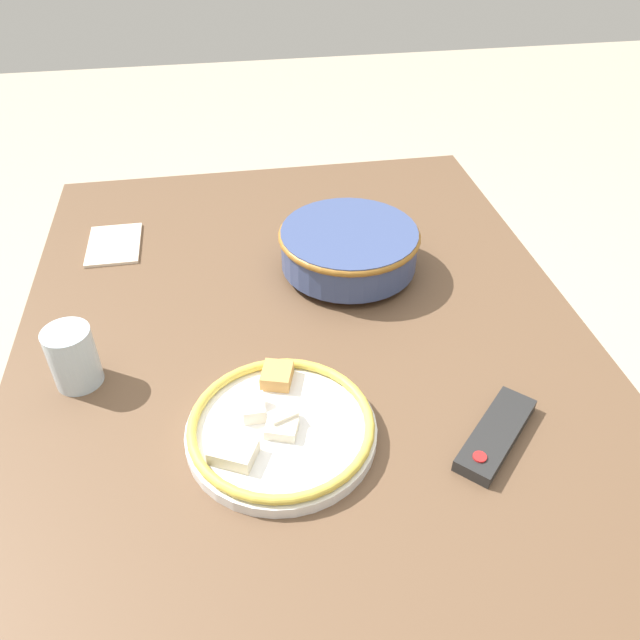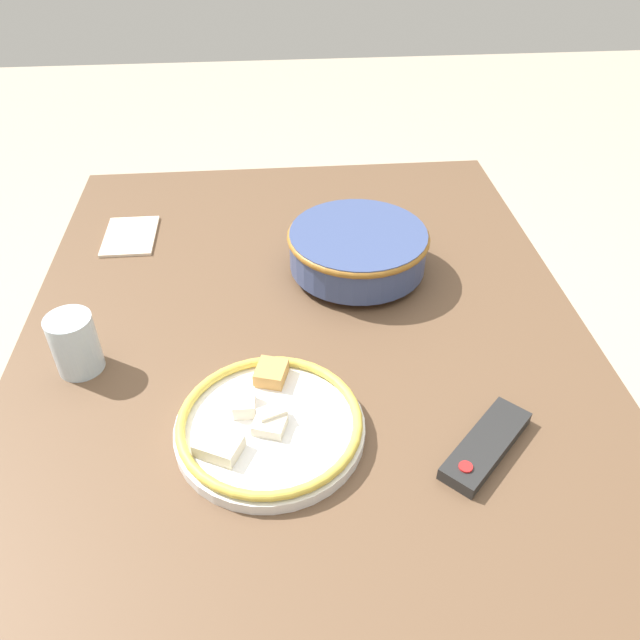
# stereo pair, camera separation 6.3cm
# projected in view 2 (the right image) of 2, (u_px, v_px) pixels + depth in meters

# --- Properties ---
(ground_plane) EXTENTS (8.00, 8.00, 0.00)m
(ground_plane) POSITION_uv_depth(u_px,v_px,m) (312.00, 587.00, 1.46)
(ground_plane) COLOR #B7A88E
(dining_table) EXTENTS (1.41, 0.96, 0.72)m
(dining_table) POSITION_uv_depth(u_px,v_px,m) (309.00, 393.00, 1.05)
(dining_table) COLOR brown
(dining_table) RESTS_ON ground_plane
(noodle_bowl) EXTENTS (0.26, 0.26, 0.09)m
(noodle_bowl) POSITION_uv_depth(u_px,v_px,m) (358.00, 249.00, 1.16)
(noodle_bowl) COLOR #384775
(noodle_bowl) RESTS_ON dining_table
(food_plate) EXTENTS (0.27, 0.27, 0.04)m
(food_plate) POSITION_uv_depth(u_px,v_px,m) (268.00, 425.00, 0.87)
(food_plate) COLOR white
(food_plate) RESTS_ON dining_table
(tv_remote) EXTENTS (0.16, 0.16, 0.02)m
(tv_remote) POSITION_uv_depth(u_px,v_px,m) (486.00, 445.00, 0.85)
(tv_remote) COLOR black
(tv_remote) RESTS_ON dining_table
(drinking_glass) EXTENTS (0.07, 0.07, 0.10)m
(drinking_glass) POSITION_uv_depth(u_px,v_px,m) (75.00, 344.00, 0.96)
(drinking_glass) COLOR silver
(drinking_glass) RESTS_ON dining_table
(folded_napkin) EXTENTS (0.15, 0.10, 0.01)m
(folded_napkin) POSITION_uv_depth(u_px,v_px,m) (130.00, 236.00, 1.29)
(folded_napkin) COLOR beige
(folded_napkin) RESTS_ON dining_table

